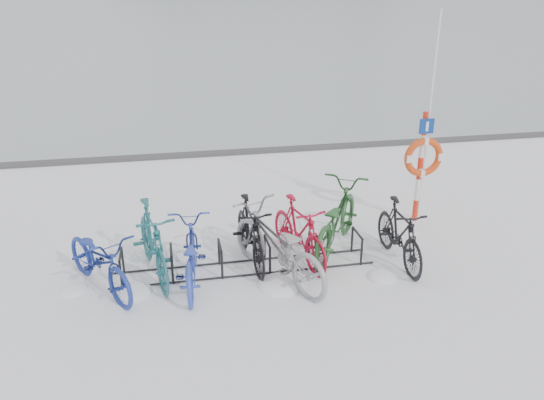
{
  "coord_description": "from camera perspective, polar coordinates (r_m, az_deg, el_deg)",
  "views": [
    {
      "loc": [
        -0.97,
        -7.07,
        4.06
      ],
      "look_at": [
        0.55,
        0.6,
        0.86
      ],
      "focal_mm": 35.0,
      "sensor_mm": 36.0,
      "label": 1
    }
  ],
  "objects": [
    {
      "name": "quay_edge",
      "position": [
        13.61,
        -6.67,
        4.98
      ],
      "size": [
        400.0,
        0.25,
        0.1
      ],
      "primitive_type": "cube",
      "color": "#3F3F42",
      "rests_on": "ground"
    },
    {
      "name": "ground",
      "position": [
        8.21,
        -2.99,
        -7.42
      ],
      "size": [
        900.0,
        900.0,
        0.0
      ],
      "primitive_type": "plane",
      "color": "white",
      "rests_on": "ground"
    },
    {
      "name": "bike_4",
      "position": [
        7.72,
        0.55,
        -4.72
      ],
      "size": [
        1.6,
        2.25,
        1.12
      ],
      "primitive_type": "imported",
      "rotation": [
        0.0,
        0.0,
        3.59
      ],
      "color": "gray",
      "rests_on": "ground"
    },
    {
      "name": "bike_2",
      "position": [
        7.75,
        -8.85,
        -5.65
      ],
      "size": [
        0.76,
        1.83,
        0.94
      ],
      "primitive_type": "imported",
      "rotation": [
        0.0,
        0.0,
        3.07
      ],
      "color": "#2E44AF",
      "rests_on": "ground"
    },
    {
      "name": "bike_rack",
      "position": [
        8.12,
        -3.02,
        -6.31
      ],
      "size": [
        4.0,
        0.48,
        0.46
      ],
      "color": "black",
      "rests_on": "ground"
    },
    {
      "name": "bike_7",
      "position": [
        8.44,
        13.56,
        -3.32
      ],
      "size": [
        0.48,
        1.68,
        1.01
      ],
      "primitive_type": "imported",
      "rotation": [
        0.0,
        0.0,
        -0.0
      ],
      "color": "black",
      "rests_on": "ground"
    },
    {
      "name": "bike_3",
      "position": [
        8.2,
        -2.37,
        -3.34
      ],
      "size": [
        0.62,
        1.77,
        1.04
      ],
      "primitive_type": "imported",
      "rotation": [
        0.0,
        0.0,
        0.07
      ],
      "color": "black",
      "rests_on": "ground"
    },
    {
      "name": "bike_5",
      "position": [
        8.27,
        2.93,
        -3.19
      ],
      "size": [
        0.89,
        1.77,
        1.03
      ],
      "primitive_type": "imported",
      "rotation": [
        0.0,
        0.0,
        0.25
      ],
      "color": "#B10F2C",
      "rests_on": "ground"
    },
    {
      "name": "bike_1",
      "position": [
        8.01,
        -12.74,
        -4.21
      ],
      "size": [
        0.92,
        1.95,
        1.13
      ],
      "primitive_type": "imported",
      "rotation": [
        0.0,
        0.0,
        0.21
      ],
      "color": "#1E5F67",
      "rests_on": "ground"
    },
    {
      "name": "bike_0",
      "position": [
        7.88,
        -18.12,
        -5.95
      ],
      "size": [
        1.5,
        1.9,
        0.96
      ],
      "primitive_type": "imported",
      "rotation": [
        0.0,
        0.0,
        0.55
      ],
      "color": "navy",
      "rests_on": "ground"
    },
    {
      "name": "snow_drifts",
      "position": [
        8.09,
        -3.59,
        -7.91
      ],
      "size": [
        4.88,
        1.96,
        0.23
      ],
      "color": "white",
      "rests_on": "ground"
    },
    {
      "name": "lifebuoy_station",
      "position": [
        9.68,
        15.93,
        4.46
      ],
      "size": [
        0.71,
        0.22,
        3.69
      ],
      "color": "red",
      "rests_on": "ground"
    },
    {
      "name": "bike_6",
      "position": [
        8.63,
        6.87,
        -1.81
      ],
      "size": [
        1.8,
        2.2,
        1.13
      ],
      "primitive_type": "imported",
      "rotation": [
        0.0,
        0.0,
        2.56
      ],
      "color": "#255528",
      "rests_on": "ground"
    }
  ]
}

